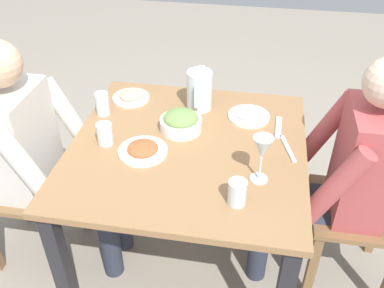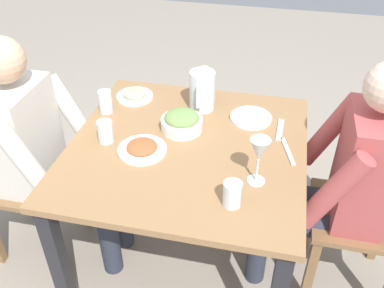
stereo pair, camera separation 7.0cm
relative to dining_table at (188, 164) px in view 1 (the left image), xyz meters
The scene contains 17 objects.
ground_plane 0.61m from the dining_table, ahead, with size 8.00×8.00×0.00m, color gray.
dining_table is the anchor object (origin of this frame).
chair_near 0.86m from the dining_table, 84.79° to the right, with size 0.40×0.40×0.87m.
chair_far 0.85m from the dining_table, 91.60° to the left, with size 0.40×0.40×0.87m.
diner_near 0.65m from the dining_table, 83.15° to the right, with size 0.48×0.53×1.16m.
diner_far 0.64m from the dining_table, 92.11° to the left, with size 0.48×0.53×1.16m.
water_pitcher 0.37m from the dining_table, behind, with size 0.16×0.12×0.19m.
salad_bowl 0.19m from the dining_table, 155.23° to the right, with size 0.19×0.19×0.09m.
plate_rice_curry 0.23m from the dining_table, 64.29° to the right, with size 0.21×0.21×0.04m.
plate_yoghurt 0.37m from the dining_table, 137.19° to the left, with size 0.19×0.19×0.04m.
plate_beans 0.49m from the dining_table, 133.55° to the right, with size 0.18×0.18×0.04m.
water_glass_by_pitcher 0.50m from the dining_table, 112.02° to the right, with size 0.06×0.06×0.11m, color silver.
water_glass_far_left 0.38m from the dining_table, 82.24° to the right, with size 0.07×0.07×0.10m, color silver.
water_glass_center 0.42m from the dining_table, 36.92° to the left, with size 0.07×0.07×0.10m, color silver.
wine_glass 0.43m from the dining_table, 60.95° to the left, with size 0.08×0.08×0.20m.
fork_near 0.44m from the dining_table, 117.38° to the left, with size 0.17×0.03×0.01m, color silver.
knife_near 0.44m from the dining_table, 95.85° to the left, with size 0.18×0.02×0.01m, color silver.
Camera 1 is at (1.43, 0.27, 1.79)m, focal length 39.76 mm.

